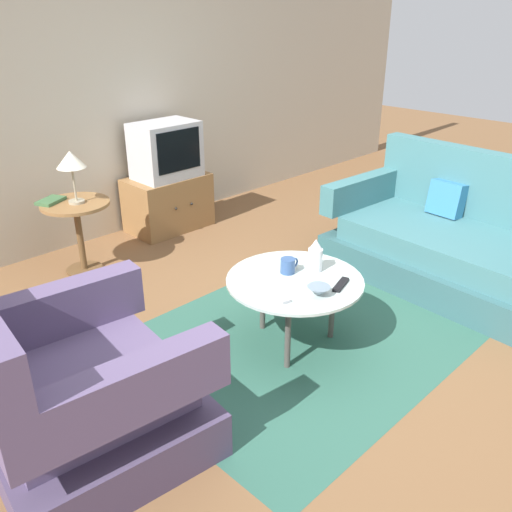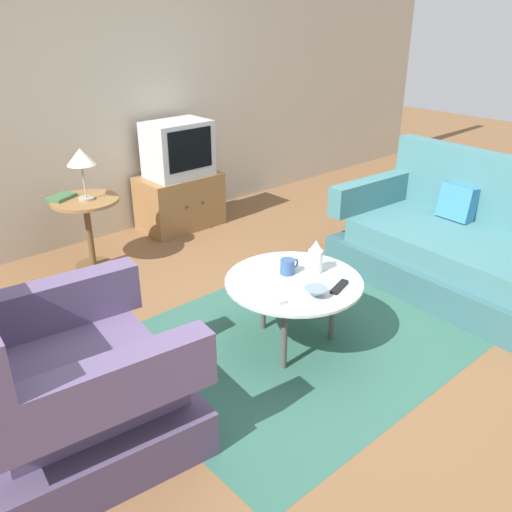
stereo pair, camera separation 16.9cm
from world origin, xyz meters
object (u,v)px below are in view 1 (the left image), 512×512
(armchair, at_px, (78,396))
(table_lamp, at_px, (71,162))
(television, at_px, (166,150))
(vase, at_px, (315,256))
(bowl, at_px, (319,291))
(mug, at_px, (288,266))
(tv_remote_silver, at_px, (279,296))
(tv_remote_dark, at_px, (341,285))
(side_table, at_px, (78,222))
(book, at_px, (51,201))
(couch, at_px, (454,243))
(coffee_table, at_px, (295,284))
(tv_stand, at_px, (168,203))

(armchair, bearing_deg, table_lamp, 157.72)
(television, relative_size, vase, 2.74)
(television, bearing_deg, bowl, -106.45)
(mug, distance_m, tv_remote_silver, 0.32)
(vase, relative_size, tv_remote_dark, 1.16)
(vase, xyz_separation_m, mug, (-0.14, 0.10, -0.05))
(armchair, distance_m, vase, 1.58)
(mug, bearing_deg, side_table, 104.36)
(side_table, bearing_deg, book, 134.47)
(armchair, xyz_separation_m, couch, (2.91, -0.38, -0.01))
(tv_remote_dark, bearing_deg, tv_remote_silver, 137.81)
(coffee_table, height_order, tv_stand, tv_stand)
(bowl, bearing_deg, book, 102.40)
(armchair, distance_m, coffee_table, 1.39)
(side_table, xyz_separation_m, book, (-0.13, 0.13, 0.17))
(table_lamp, height_order, vase, table_lamp)
(side_table, distance_m, book, 0.25)
(armchair, bearing_deg, book, 163.02)
(mug, bearing_deg, tv_remote_dark, -75.83)
(coffee_table, bearing_deg, book, 105.31)
(tv_remote_silver, bearing_deg, vase, 116.24)
(tv_remote_dark, distance_m, tv_remote_silver, 0.39)
(tv_stand, bearing_deg, tv_remote_dark, -102.12)
(couch, bearing_deg, vase, 82.50)
(coffee_table, distance_m, vase, 0.22)
(coffee_table, bearing_deg, tv_stand, 73.47)
(television, bearing_deg, coffee_table, -106.69)
(armchair, height_order, vase, armchair)
(television, bearing_deg, mug, -106.43)
(bowl, height_order, tv_remote_dark, bowl)
(tv_remote_dark, bearing_deg, bowl, 155.62)
(tv_stand, relative_size, tv_remote_silver, 4.23)
(couch, bearing_deg, table_lamp, 46.13)
(tv_stand, bearing_deg, bowl, -106.31)
(armchair, xyz_separation_m, vase, (1.56, -0.12, 0.24))
(couch, xyz_separation_m, book, (-2.07, 2.27, 0.29))
(couch, distance_m, tv_stand, 2.57)
(book, bearing_deg, couch, -72.81)
(armchair, bearing_deg, tv_remote_dark, 83.58)
(television, bearing_deg, side_table, -166.62)
(tv_stand, height_order, television, television)
(vase, xyz_separation_m, book, (-0.72, 2.00, 0.04))
(table_lamp, bearing_deg, couch, -47.54)
(coffee_table, xyz_separation_m, bowl, (-0.06, -0.23, 0.06))
(tv_stand, bearing_deg, couch, -69.72)
(mug, bearing_deg, coffee_table, -112.42)
(couch, height_order, bowl, couch)
(armchair, relative_size, book, 4.25)
(coffee_table, distance_m, mug, 0.13)
(vase, distance_m, tv_remote_dark, 0.26)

